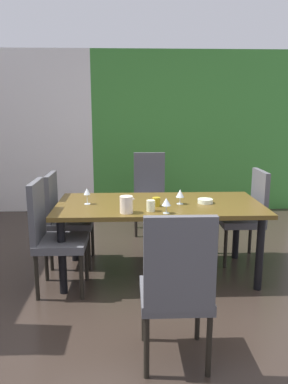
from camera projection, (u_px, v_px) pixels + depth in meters
ground_plane at (135, 304)px, 3.19m from camera, size 5.28×6.21×0.02m
back_panel_interior at (27, 133)px, 5.83m from camera, size 2.03×0.10×2.50m
garden_window_panel at (195, 133)px, 5.93m from camera, size 3.25×0.10×2.50m
dining_table at (159, 211)px, 3.62m from camera, size 1.96×0.94×0.73m
chair_right_far at (248, 212)px, 3.99m from camera, size 0.44×0.44×0.99m
chair_head_near at (177, 285)px, 2.29m from camera, size 0.44×0.44×1.03m
chair_head_far at (150, 190)px, 5.00m from camera, size 0.44×0.45×1.05m
chair_left_far at (64, 215)px, 3.91m from camera, size 0.45×0.44×0.97m
chair_left_near at (51, 232)px, 3.31m from camera, size 0.45×0.44×1.01m
wine_glass_north at (166, 202)px, 3.23m from camera, size 0.08×0.08×0.14m
wine_glass_east at (180, 194)px, 3.55m from camera, size 0.08×0.08×0.14m
wine_glass_right at (87, 192)px, 3.54m from camera, size 0.06×0.06×0.16m
serving_bowl_south at (205, 201)px, 3.60m from camera, size 0.15×0.15×0.04m
cup_west at (156, 202)px, 3.49m from camera, size 0.07×0.07×0.08m
cup_center at (151, 206)px, 3.31m from camera, size 0.08×0.08×0.10m
pitcher_near_shelf at (126, 204)px, 3.25m from camera, size 0.13×0.12×0.15m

